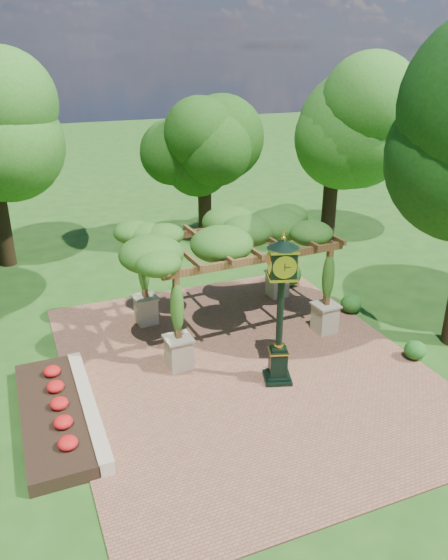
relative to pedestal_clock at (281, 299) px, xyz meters
name	(u,v)px	position (x,y,z in m)	size (l,w,h in m)	color
ground	(258,384)	(-0.59, 0.04, -2.57)	(120.00, 120.00, 0.00)	#1E4714
brick_plaza	(243,366)	(-0.59, 1.04, -2.55)	(10.00, 12.00, 0.04)	brown
border_wall	(88,406)	(-5.19, 0.54, -2.37)	(0.35, 5.00, 0.40)	#C6B793
flower_bed	(52,415)	(-6.09, 0.54, -2.39)	(1.50, 5.00, 0.36)	red
pedestal_clock	(281,299)	(0.00, 0.00, 0.00)	(1.06, 1.06, 4.29)	black
pergola	(235,241)	(0.13, 3.39, 0.51)	(6.15, 4.05, 3.75)	#BBB28B
sundial	(167,263)	(-0.52, 9.02, -2.19)	(0.55, 0.55, 0.87)	gray
shrub_front	(415,350)	(4.36, -0.55, -2.24)	(0.64, 0.64, 0.57)	#1D5919
shrub_mid	(351,304)	(4.39, 2.83, -2.20)	(0.72, 0.72, 0.65)	#1F5518
shrub_back	(289,274)	(3.49, 5.78, -2.08)	(1.01, 1.01, 0.91)	#275919
tree_north	(204,151)	(2.33, 12.06, 1.79)	(3.81, 3.81, 6.36)	black
tree_east_far	(336,120)	(7.79, 9.80, 3.13)	(4.86, 4.86, 8.28)	black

